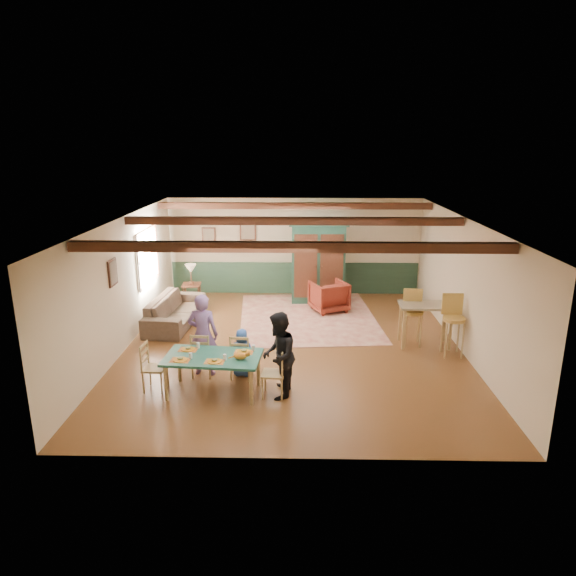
{
  "coord_description": "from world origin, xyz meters",
  "views": [
    {
      "loc": [
        0.12,
        -10.11,
        4.18
      ],
      "look_at": [
        -0.11,
        0.48,
        1.15
      ],
      "focal_mm": 32.0,
      "sensor_mm": 36.0,
      "label": 1
    }
  ],
  "objects_px": {
    "person_child": "(242,353)",
    "bar_stool_right": "(453,326)",
    "person_man": "(203,335)",
    "counter_table": "(425,325)",
    "end_table": "(192,294)",
    "dining_table": "(214,374)",
    "cat": "(240,355)",
    "armchair": "(329,296)",
    "dining_chair_far_right": "(241,355)",
    "bar_stool_left": "(413,318)",
    "dining_chair_far_left": "(203,354)",
    "armoire": "(318,262)",
    "person_woman": "(278,355)",
    "sofa": "(175,311)",
    "dining_chair_end_right": "(273,372)",
    "dining_chair_end_left": "(155,367)",
    "table_lamp": "(191,274)"
  },
  "relations": [
    {
      "from": "armchair",
      "to": "end_table",
      "type": "distance_m",
      "value": 3.62
    },
    {
      "from": "person_child",
      "to": "bar_stool_right",
      "type": "xyz_separation_m",
      "value": [
        4.14,
        1.03,
        0.17
      ]
    },
    {
      "from": "end_table",
      "to": "counter_table",
      "type": "bearing_deg",
      "value": -26.01
    },
    {
      "from": "armchair",
      "to": "end_table",
      "type": "relative_size",
      "value": 1.48
    },
    {
      "from": "dining_chair_end_left",
      "to": "dining_table",
      "type": "bearing_deg",
      "value": -90.0
    },
    {
      "from": "end_table",
      "to": "bar_stool_right",
      "type": "relative_size",
      "value": 0.46
    },
    {
      "from": "dining_chair_far_left",
      "to": "person_man",
      "type": "distance_m",
      "value": 0.36
    },
    {
      "from": "counter_table",
      "to": "end_table",
      "type": "bearing_deg",
      "value": 153.99
    },
    {
      "from": "sofa",
      "to": "bar_stool_right",
      "type": "relative_size",
      "value": 1.83
    },
    {
      "from": "cat",
      "to": "end_table",
      "type": "distance_m",
      "value": 5.4
    },
    {
      "from": "dining_table",
      "to": "cat",
      "type": "xyz_separation_m",
      "value": [
        0.49,
        -0.13,
        0.42
      ]
    },
    {
      "from": "dining_chair_end_right",
      "to": "person_woman",
      "type": "relative_size",
      "value": 0.58
    },
    {
      "from": "person_woman",
      "to": "armchair",
      "type": "height_order",
      "value": "person_woman"
    },
    {
      "from": "dining_chair_far_right",
      "to": "dining_chair_far_left",
      "type": "bearing_deg",
      "value": 0.0
    },
    {
      "from": "armoire",
      "to": "armchair",
      "type": "height_order",
      "value": "armoire"
    },
    {
      "from": "end_table",
      "to": "person_man",
      "type": "bearing_deg",
      "value": -75.56
    },
    {
      "from": "dining_chair_end_right",
      "to": "counter_table",
      "type": "distance_m",
      "value": 3.87
    },
    {
      "from": "end_table",
      "to": "table_lamp",
      "type": "xyz_separation_m",
      "value": [
        0.0,
        0.0,
        0.55
      ]
    },
    {
      "from": "person_man",
      "to": "cat",
      "type": "bearing_deg",
      "value": 136.55
    },
    {
      "from": "dining_chair_end_right",
      "to": "armchair",
      "type": "height_order",
      "value": "dining_chair_end_right"
    },
    {
      "from": "sofa",
      "to": "dining_table",
      "type": "bearing_deg",
      "value": -152.36
    },
    {
      "from": "person_man",
      "to": "table_lamp",
      "type": "xyz_separation_m",
      "value": [
        -1.07,
        4.17,
        0.07
      ]
    },
    {
      "from": "dining_chair_end_left",
      "to": "dining_chair_end_right",
      "type": "bearing_deg",
      "value": -90.0
    },
    {
      "from": "sofa",
      "to": "counter_table",
      "type": "xyz_separation_m",
      "value": [
        5.59,
        -1.2,
        0.12
      ]
    },
    {
      "from": "dining_chair_end_right",
      "to": "table_lamp",
      "type": "bearing_deg",
      "value": -149.46
    },
    {
      "from": "person_man",
      "to": "table_lamp",
      "type": "relative_size",
      "value": 2.94
    },
    {
      "from": "person_child",
      "to": "counter_table",
      "type": "relative_size",
      "value": 0.82
    },
    {
      "from": "person_man",
      "to": "dining_table",
      "type": "bearing_deg",
      "value": 116.57
    },
    {
      "from": "armoire",
      "to": "end_table",
      "type": "bearing_deg",
      "value": -174.4
    },
    {
      "from": "person_man",
      "to": "cat",
      "type": "xyz_separation_m",
      "value": [
        0.78,
        -0.88,
        -0.02
      ]
    },
    {
      "from": "dining_chair_far_right",
      "to": "dining_chair_end_right",
      "type": "distance_m",
      "value": 0.94
    },
    {
      "from": "person_man",
      "to": "end_table",
      "type": "height_order",
      "value": "person_man"
    },
    {
      "from": "person_man",
      "to": "counter_table",
      "type": "distance_m",
      "value": 4.67
    },
    {
      "from": "dining_chair_far_right",
      "to": "armoire",
      "type": "distance_m",
      "value": 4.98
    },
    {
      "from": "dining_chair_far_left",
      "to": "armoire",
      "type": "xyz_separation_m",
      "value": [
        2.27,
        4.63,
        0.66
      ]
    },
    {
      "from": "dining_table",
      "to": "bar_stool_left",
      "type": "distance_m",
      "value": 4.49
    },
    {
      "from": "armoire",
      "to": "bar_stool_right",
      "type": "xyz_separation_m",
      "value": [
        2.59,
        -3.59,
        -0.47
      ]
    },
    {
      "from": "armchair",
      "to": "end_table",
      "type": "bearing_deg",
      "value": -28.89
    },
    {
      "from": "person_man",
      "to": "person_child",
      "type": "bearing_deg",
      "value": -180.0
    },
    {
      "from": "person_child",
      "to": "dining_chair_far_left",
      "type": "bearing_deg",
      "value": 5.71
    },
    {
      "from": "person_woman",
      "to": "end_table",
      "type": "relative_size",
      "value": 2.57
    },
    {
      "from": "dining_chair_far_right",
      "to": "cat",
      "type": "bearing_deg",
      "value": 100.37
    },
    {
      "from": "person_child",
      "to": "bar_stool_right",
      "type": "relative_size",
      "value": 0.72
    },
    {
      "from": "dining_chair_end_right",
      "to": "end_table",
      "type": "distance_m",
      "value": 5.55
    },
    {
      "from": "dining_chair_far_left",
      "to": "person_woman",
      "type": "height_order",
      "value": "person_woman"
    },
    {
      "from": "dining_chair_end_right",
      "to": "person_child",
      "type": "distance_m",
      "value": 0.99
    },
    {
      "from": "cat",
      "to": "armoire",
      "type": "bearing_deg",
      "value": 79.67
    },
    {
      "from": "dining_chair_far_left",
      "to": "armchair",
      "type": "relative_size",
      "value": 1.0
    },
    {
      "from": "armchair",
      "to": "counter_table",
      "type": "xyz_separation_m",
      "value": [
        1.9,
        -2.27,
        0.07
      ]
    },
    {
      "from": "person_man",
      "to": "armoire",
      "type": "xyz_separation_m",
      "value": [
        2.26,
        4.56,
        0.31
      ]
    }
  ]
}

